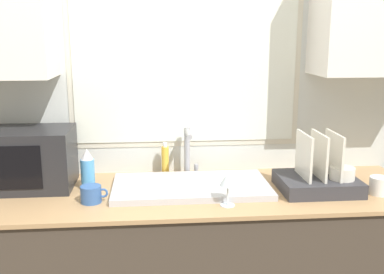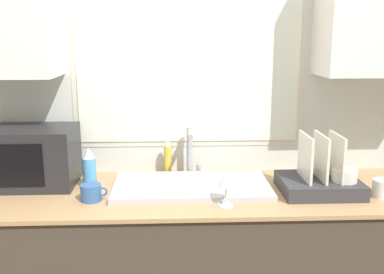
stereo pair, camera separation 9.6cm
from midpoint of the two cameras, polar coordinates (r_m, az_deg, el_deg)
name	(u,v)px [view 1 (the left image)]	position (r m, az deg, el deg)	size (l,w,h in m)	color
countertop	(191,274)	(2.44, -1.26, -17.02)	(2.29, 0.70, 0.92)	#42382D
wall_back	(186,83)	(2.44, -1.90, 6.87)	(6.00, 0.38, 2.60)	silver
sink_basin	(191,186)	(2.26, -1.35, -6.28)	(0.77, 0.42, 0.03)	#B2B2B7
faucet	(188,148)	(2.42, -1.61, -1.40)	(0.08, 0.19, 0.27)	#99999E
microwave	(25,159)	(2.41, -21.51, -2.59)	(0.47, 0.32, 0.30)	#232326
dish_rack	(319,178)	(2.30, 14.72, -5.08)	(0.38, 0.31, 0.29)	#333338
spray_bottle	(88,170)	(2.30, -14.28, -4.08)	(0.07, 0.07, 0.21)	#4C99D8
soap_bottle	(165,160)	(2.47, -4.54, -2.97)	(0.04, 0.04, 0.18)	gold
mug_near_sink	(91,194)	(2.14, -13.93, -7.07)	(0.13, 0.10, 0.08)	#335999
wine_glass	(228,180)	(2.01, 3.22, -5.52)	(0.07, 0.07, 0.16)	silver
mug_by_rack	(380,186)	(2.34, 21.65, -5.77)	(0.13, 0.09, 0.09)	white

